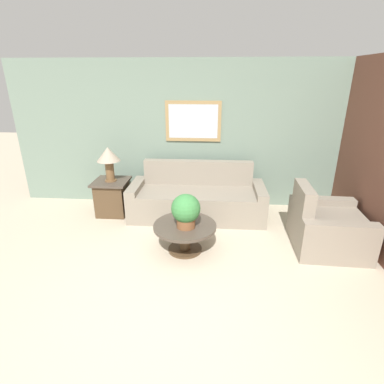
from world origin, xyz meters
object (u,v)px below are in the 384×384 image
at_px(table_lamp, 108,157).
at_px(potted_plant_on_table, 186,210).
at_px(coffee_table, 185,232).
at_px(side_table, 113,197).
at_px(armchair, 326,227).
at_px(couch_main, 197,199).

height_order(table_lamp, potted_plant_on_table, table_lamp).
xyz_separation_m(coffee_table, potted_plant_on_table, (0.02, -0.06, 0.36)).
bearing_deg(coffee_table, side_table, 141.02).
relative_size(coffee_table, table_lamp, 1.48).
distance_m(armchair, potted_plant_on_table, 2.03).
bearing_deg(coffee_table, couch_main, 84.90).
distance_m(couch_main, armchair, 2.09).
bearing_deg(coffee_table, armchair, 7.51).
height_order(coffee_table, potted_plant_on_table, potted_plant_on_table).
xyz_separation_m(side_table, table_lamp, (0.00, 0.00, 0.72)).
relative_size(couch_main, side_table, 3.72).
relative_size(coffee_table, potted_plant_on_table, 1.86).
relative_size(table_lamp, potted_plant_on_table, 1.26).
bearing_deg(couch_main, coffee_table, -95.10).
bearing_deg(couch_main, armchair, -24.96).
distance_m(couch_main, potted_plant_on_table, 1.25).
relative_size(coffee_table, side_table, 1.41).
distance_m(side_table, potted_plant_on_table, 1.88).
height_order(side_table, potted_plant_on_table, potted_plant_on_table).
height_order(side_table, table_lamp, table_lamp).
xyz_separation_m(couch_main, potted_plant_on_table, (-0.08, -1.20, 0.35)).
height_order(armchair, potted_plant_on_table, armchair).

